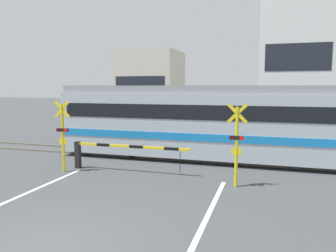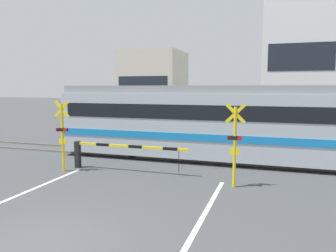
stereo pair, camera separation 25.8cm
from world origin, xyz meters
name	(u,v)px [view 2 (the right image)]	position (x,y,z in m)	size (l,w,h in m)	color
ground_plane	(37,250)	(0.00, 0.00, 0.00)	(160.00, 160.00, 0.00)	#444749
rail_track_near	(168,159)	(0.00, 8.86, 0.04)	(50.00, 0.10, 0.08)	#6B6051
rail_track_far	(177,153)	(0.00, 10.29, 0.04)	(50.00, 0.10, 0.08)	#6B6051
road_stripe_right	(185,248)	(2.93, 1.02, 0.00)	(0.14, 10.03, 0.01)	white
commuter_train	(256,122)	(3.84, 9.57, 1.84)	(18.29, 2.75, 3.44)	#ADB7C1
crossing_barrier_near	(108,150)	(-1.77, 6.33, 0.83)	(4.90, 0.20, 1.12)	black
crossing_barrier_far	(220,133)	(1.77, 12.58, 0.83)	(4.90, 0.20, 1.12)	black
crossing_signal_left	(63,133)	(-3.38, 5.64, 1.56)	(0.68, 0.15, 2.84)	yellow
crossing_signal_right	(235,142)	(3.38, 5.64, 1.56)	(0.68, 0.15, 2.84)	yellow
pedestrian	(203,127)	(0.44, 14.27, 0.96)	(0.38, 0.22, 1.67)	brown
building_left_of_street	(153,88)	(-6.20, 23.33, 3.30)	(5.33, 5.24, 6.59)	beige
building_right_of_street	(298,66)	(6.27, 23.33, 5.04)	(5.47, 5.24, 10.09)	white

